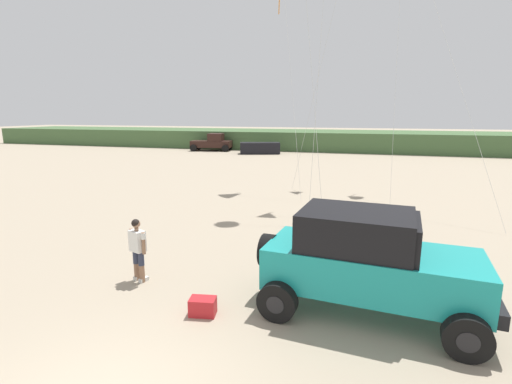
{
  "coord_description": "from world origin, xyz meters",
  "views": [
    {
      "loc": [
        3.54,
        -3.61,
        4.28
      ],
      "look_at": [
        0.9,
        5.25,
        2.33
      ],
      "focal_mm": 26.32,
      "sensor_mm": 36.0,
      "label": 1
    }
  ],
  "objects_px": {
    "jeep": "(368,260)",
    "distant_pickup": "(213,143)",
    "person_watching": "(138,247)",
    "distant_sedan": "(260,148)",
    "cooler_box": "(203,306)"
  },
  "relations": [
    {
      "from": "person_watching",
      "to": "distant_pickup",
      "type": "relative_size",
      "value": 0.34
    },
    {
      "from": "cooler_box",
      "to": "distant_sedan",
      "type": "distance_m",
      "value": 32.84
    },
    {
      "from": "person_watching",
      "to": "distant_pickup",
      "type": "distance_m",
      "value": 34.48
    },
    {
      "from": "jeep",
      "to": "person_watching",
      "type": "height_order",
      "value": "jeep"
    },
    {
      "from": "jeep",
      "to": "distant_pickup",
      "type": "height_order",
      "value": "jeep"
    },
    {
      "from": "person_watching",
      "to": "distant_pickup",
      "type": "xyz_separation_m",
      "value": [
        -11.75,
        32.42,
        0.0
      ]
    },
    {
      "from": "person_watching",
      "to": "cooler_box",
      "type": "distance_m",
      "value": 2.62
    },
    {
      "from": "person_watching",
      "to": "distant_sedan",
      "type": "distance_m",
      "value": 31.32
    },
    {
      "from": "jeep",
      "to": "distant_sedan",
      "type": "relative_size",
      "value": 1.18
    },
    {
      "from": "distant_pickup",
      "to": "distant_sedan",
      "type": "bearing_deg",
      "value": -14.6
    },
    {
      "from": "person_watching",
      "to": "distant_sedan",
      "type": "height_order",
      "value": "person_watching"
    },
    {
      "from": "distant_pickup",
      "to": "distant_sedan",
      "type": "distance_m",
      "value": 6.37
    },
    {
      "from": "cooler_box",
      "to": "person_watching",
      "type": "bearing_deg",
      "value": 144.43
    },
    {
      "from": "jeep",
      "to": "person_watching",
      "type": "xyz_separation_m",
      "value": [
        -5.63,
        -0.06,
        -0.26
      ]
    },
    {
      "from": "person_watching",
      "to": "distant_pickup",
      "type": "bearing_deg",
      "value": 109.93
    }
  ]
}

